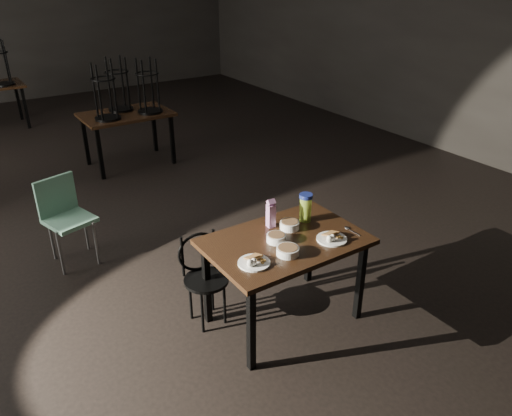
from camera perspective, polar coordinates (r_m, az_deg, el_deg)
main_table at (r=3.83m, az=3.33°, el=-4.62°), size 1.20×0.80×0.75m
plate_left at (r=3.48m, az=-0.23°, el=-6.12°), size 0.23×0.23×0.07m
plate_right at (r=3.81m, az=8.67°, el=-3.37°), size 0.23×0.23×0.08m
bowl_near at (r=3.75m, az=2.33°, el=-3.42°), size 0.15×0.15×0.06m
bowl_far at (r=3.93m, az=3.86°, el=-1.93°), size 0.15×0.15×0.06m
bowl_big at (r=3.59m, az=3.64°, el=-4.89°), size 0.17×0.17×0.06m
juice_carton at (r=3.91m, az=1.72°, el=-0.69°), size 0.07×0.07×0.24m
water_bottle at (r=4.02m, az=5.68°, el=0.10°), size 0.13×0.13×0.23m
spoon at (r=3.99m, az=10.49°, el=-2.32°), size 0.04×0.17×0.01m
bentwood_chair at (r=3.99m, az=-6.04°, el=-7.23°), size 0.37×0.36×0.75m
school_chair at (r=5.03m, az=-21.00°, el=-0.52°), size 0.48×0.48×0.84m
bg_table_right at (r=7.21m, az=-14.65°, el=10.65°), size 1.20×0.80×1.48m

